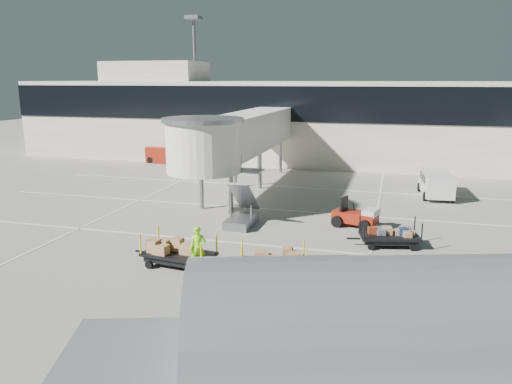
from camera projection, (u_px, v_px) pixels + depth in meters
ground at (238, 257)px, 23.54m from camera, size 140.00×140.00×0.00m
lane_markings at (272, 208)px, 32.47m from camera, size 40.00×30.00×0.02m
terminal at (324, 120)px, 50.83m from camera, size 64.00×12.11×15.20m
jet_bridge at (237, 136)px, 35.15m from camera, size 5.70×20.40×6.03m
baggage_tug at (356, 217)px, 28.29m from camera, size 2.72×2.16×1.63m
suitcase_cart at (390, 237)px, 24.95m from camera, size 3.65×2.08×1.40m
box_cart_near at (273, 262)px, 21.39m from camera, size 3.55×2.13×1.36m
box_cart_far at (180, 254)px, 22.17m from camera, size 4.00×1.97×1.54m
ground_worker at (198, 248)px, 21.77m from camera, size 0.86×0.76×1.98m
minivan at (436, 182)px, 35.62m from camera, size 2.35×4.73×1.74m
belt_loader at (167, 155)px, 49.87m from camera, size 4.46×2.10×2.09m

